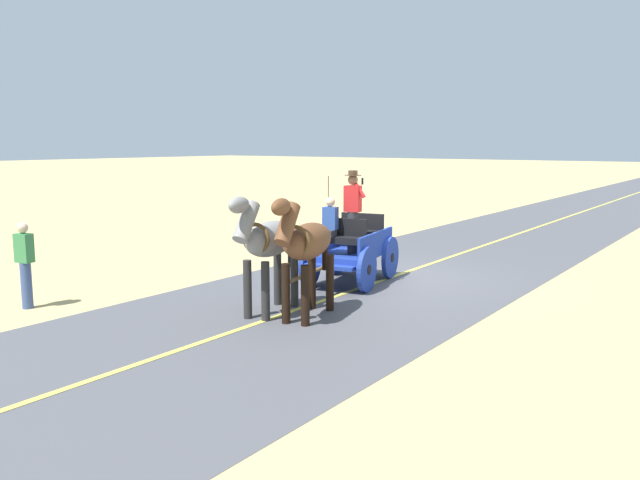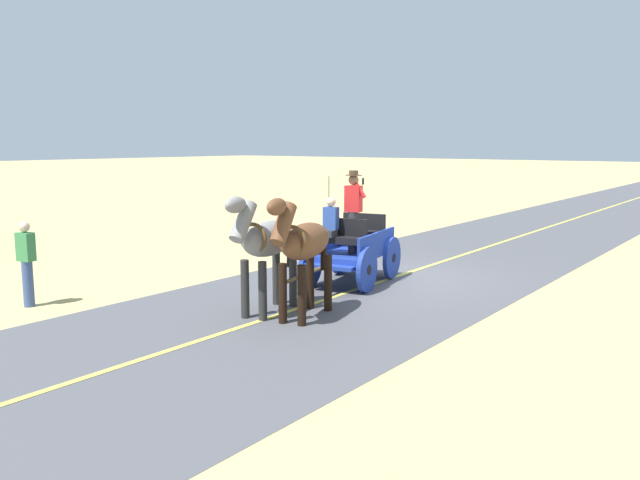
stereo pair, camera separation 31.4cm
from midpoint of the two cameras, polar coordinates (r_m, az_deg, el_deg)
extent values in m
plane|color=tan|center=(14.92, 7.04, -3.37)|extent=(200.00, 200.00, 0.00)
cube|color=#4C4C51|center=(14.92, 7.04, -3.35)|extent=(6.14, 160.00, 0.01)
cube|color=#DBCC4C|center=(14.92, 7.04, -3.33)|extent=(0.12, 160.00, 0.00)
cube|color=#1E3899|center=(14.27, 3.53, -1.17)|extent=(1.61, 2.39, 0.12)
cube|color=#1E3899|center=(14.03, 5.70, -0.21)|extent=(0.47, 2.06, 0.44)
cube|color=#1E3899|center=(14.45, 1.45, 0.09)|extent=(0.47, 2.06, 0.44)
cube|color=#1E3899|center=(13.19, 1.51, -2.41)|extent=(1.11, 0.45, 0.08)
cube|color=#1E3899|center=(15.41, 5.22, -1.14)|extent=(0.75, 0.34, 0.06)
cube|color=black|center=(13.66, 2.58, 0.01)|extent=(1.07, 0.55, 0.14)
cube|color=black|center=(13.79, 2.88, 1.02)|extent=(1.02, 0.28, 0.44)
cube|color=black|center=(14.67, 4.28, 0.59)|extent=(1.07, 0.55, 0.14)
cube|color=black|center=(14.81, 4.54, 1.52)|extent=(1.02, 0.28, 0.44)
cylinder|color=#1E3899|center=(13.37, 4.85, -2.64)|extent=(0.28, 0.96, 0.96)
cylinder|color=black|center=(13.37, 4.85, -2.64)|extent=(0.16, 0.23, 0.21)
cylinder|color=#1E3899|center=(13.87, -0.17, -2.19)|extent=(0.28, 0.96, 0.96)
cylinder|color=black|center=(13.87, -0.17, -2.19)|extent=(0.16, 0.23, 0.21)
cylinder|color=#1E3899|center=(14.79, 6.99, -1.58)|extent=(0.28, 0.96, 0.96)
cylinder|color=black|center=(14.79, 6.99, -1.58)|extent=(0.16, 0.23, 0.21)
cylinder|color=#1E3899|center=(15.25, 2.36, -1.21)|extent=(0.28, 0.96, 0.96)
cylinder|color=black|center=(15.25, 2.36, -1.21)|extent=(0.16, 0.23, 0.21)
cylinder|color=brown|center=(12.31, -0.36, -2.97)|extent=(0.46, 1.98, 0.07)
cylinder|color=black|center=(13.69, 1.45, 2.99)|extent=(0.02, 0.02, 1.30)
cylinder|color=#2D2D33|center=(13.84, 3.61, 0.66)|extent=(0.22, 0.22, 0.90)
cube|color=red|center=(13.75, 3.64, 3.67)|extent=(0.38, 0.28, 0.56)
sphere|color=#9E7051|center=(13.73, 3.65, 5.33)|extent=(0.22, 0.22, 0.22)
cylinder|color=#473323|center=(13.72, 3.66, 5.75)|extent=(0.36, 0.36, 0.01)
cylinder|color=#473323|center=(13.72, 3.66, 5.96)|extent=(0.20, 0.20, 0.10)
cylinder|color=red|center=(13.64, 4.28, 4.38)|extent=(0.27, 0.13, 0.32)
cube|color=black|center=(13.58, 4.50, 5.20)|extent=(0.03, 0.07, 0.14)
cube|color=#2D2D33|center=(13.63, 1.42, 0.59)|extent=(0.34, 0.37, 0.14)
cube|color=#2D4C99|center=(13.70, 1.63, 1.94)|extent=(0.33, 0.25, 0.48)
sphere|color=beige|center=(13.66, 1.64, 3.40)|extent=(0.20, 0.20, 0.20)
ellipsoid|color=brown|center=(11.31, -0.45, -0.10)|extent=(0.88, 1.64, 0.64)
cylinder|color=black|center=(10.91, -0.80, -4.95)|extent=(0.15, 0.15, 1.05)
cylinder|color=black|center=(11.07, -2.51, -4.76)|extent=(0.15, 0.15, 1.05)
cylinder|color=black|center=(11.88, 1.47, -3.82)|extent=(0.15, 0.15, 1.05)
cylinder|color=black|center=(12.02, -0.13, -3.67)|extent=(0.15, 0.15, 1.05)
cylinder|color=brown|center=(10.50, -2.41, 1.42)|extent=(0.39, 0.69, 0.73)
ellipsoid|color=brown|center=(10.27, -2.98, 2.95)|extent=(0.33, 0.57, 0.28)
cube|color=black|center=(10.51, -2.36, 1.63)|extent=(0.17, 0.50, 0.56)
cylinder|color=black|center=(12.02, 1.05, -1.04)|extent=(0.11, 0.11, 0.70)
torus|color=brown|center=(10.81, -1.69, -0.08)|extent=(0.55, 0.19, 0.55)
ellipsoid|color=gray|center=(11.65, -3.75, 0.14)|extent=(0.83, 1.64, 0.64)
cylinder|color=#272726|center=(11.26, -4.31, -4.55)|extent=(0.15, 0.15, 1.05)
cylinder|color=#272726|center=(11.44, -5.88, -4.35)|extent=(0.15, 0.15, 1.05)
cylinder|color=#272726|center=(12.18, -1.67, -3.51)|extent=(0.15, 0.15, 1.05)
cylinder|color=#272726|center=(12.36, -3.16, -3.34)|extent=(0.15, 0.15, 1.05)
cylinder|color=gray|center=(10.88, -6.01, 1.64)|extent=(0.37, 0.68, 0.73)
ellipsoid|color=gray|center=(10.67, -6.67, 3.12)|extent=(0.31, 0.57, 0.28)
cube|color=#272726|center=(10.90, -5.95, 1.84)|extent=(0.15, 0.50, 0.56)
cylinder|color=#272726|center=(12.34, -2.00, -0.79)|extent=(0.11, 0.11, 0.70)
torus|color=brown|center=(11.18, -5.16, 0.18)|extent=(0.55, 0.17, 0.55)
cylinder|color=#384C7F|center=(13.32, -23.83, -3.57)|extent=(0.20, 0.20, 0.88)
cube|color=#387F47|center=(13.20, -24.01, -0.56)|extent=(0.35, 0.26, 0.54)
sphere|color=beige|center=(13.15, -24.12, 1.08)|extent=(0.20, 0.20, 0.20)
camera|label=1|loc=(0.16, -89.32, 0.10)|focal=36.13mm
camera|label=2|loc=(0.16, 90.68, -0.10)|focal=36.13mm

